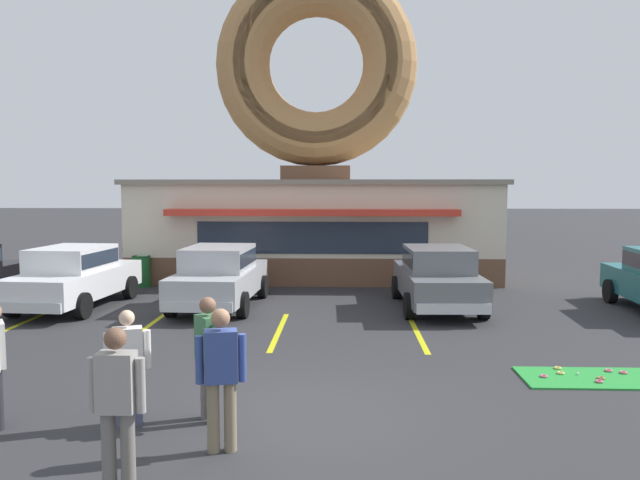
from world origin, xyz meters
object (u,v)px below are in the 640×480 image
object	(u,v)px
car_white	(74,274)
trash_bin	(141,271)
car_grey	(437,275)
pedestrian_clipboard_woman	(208,352)
pedestrian_blue_sweater_man	(128,362)
golf_ball	(578,373)
car_silver	(220,274)
pedestrian_crossing_woman	(221,372)
pedestrian_beanie_man	(117,401)

from	to	relation	value
car_white	trash_bin	world-z (taller)	car_white
car_grey	pedestrian_clipboard_woman	bearing A→B (deg)	-118.08
car_grey	trash_bin	xyz separation A→B (m)	(-8.76, 3.16, -0.37)
pedestrian_blue_sweater_man	trash_bin	xyz separation A→B (m)	(-3.53, 11.26, -0.35)
golf_ball	pedestrian_clipboard_woman	bearing A→B (deg)	-159.24
golf_ball	pedestrian_blue_sweater_man	bearing A→B (deg)	-160.61
pedestrian_clipboard_woman	car_white	bearing A→B (deg)	124.09
car_silver	pedestrian_crossing_woman	size ratio (longest dim) A/B	2.68
car_white	pedestrian_beanie_man	size ratio (longest dim) A/B	2.71
trash_bin	golf_ball	bearing A→B (deg)	-40.97
car_grey	pedestrian_blue_sweater_man	world-z (taller)	car_grey
pedestrian_blue_sweater_man	pedestrian_crossing_woman	world-z (taller)	pedestrian_crossing_woman
car_grey	pedestrian_clipboard_woman	xyz separation A→B (m)	(-4.21, -7.90, 0.06)
pedestrian_clipboard_woman	pedestrian_blue_sweater_man	bearing A→B (deg)	-168.67
pedestrian_blue_sweater_man	car_white	bearing A→B (deg)	117.88
pedestrian_crossing_woman	pedestrian_beanie_man	bearing A→B (deg)	-131.04
trash_bin	car_grey	bearing A→B (deg)	-19.84
golf_ball	car_white	distance (m)	12.21
pedestrian_beanie_man	trash_bin	distance (m)	13.66
golf_ball	pedestrian_clipboard_woman	distance (m)	6.16
car_grey	car_white	distance (m)	9.39
golf_ball	pedestrian_blue_sweater_man	world-z (taller)	pedestrian_blue_sweater_man
pedestrian_clipboard_woman	golf_ball	bearing A→B (deg)	20.76
trash_bin	car_white	bearing A→B (deg)	-100.40
pedestrian_clipboard_woman	trash_bin	size ratio (longest dim) A/B	1.73
car_grey	pedestrian_blue_sweater_man	bearing A→B (deg)	-122.87
pedestrian_blue_sweater_man	pedestrian_clipboard_woman	xyz separation A→B (m)	(1.02, 0.20, 0.09)
car_silver	trash_bin	size ratio (longest dim) A/B	4.75
car_grey	trash_bin	size ratio (longest dim) A/B	4.72
pedestrian_crossing_woman	golf_ball	bearing A→B (deg)	30.43
car_grey	pedestrian_beanie_man	distance (m)	10.95
car_white	pedestrian_clipboard_woman	distance (m)	9.23
golf_ball	pedestrian_beanie_man	xyz separation A→B (m)	(-6.21, -4.14, 0.91)
golf_ball	pedestrian_blue_sweater_man	size ratio (longest dim) A/B	0.03
car_silver	pedestrian_beanie_man	world-z (taller)	pedestrian_beanie_man
car_silver	pedestrian_blue_sweater_man	xyz separation A→B (m)	(0.40, -8.07, -0.03)
golf_ball	car_silver	xyz separation A→B (m)	(-7.12, 5.71, 0.82)
car_grey	pedestrian_crossing_woman	world-z (taller)	pedestrian_crossing_woman
pedestrian_crossing_woman	trash_bin	distance (m)	13.01
car_silver	trash_bin	distance (m)	4.48
pedestrian_blue_sweater_man	car_grey	bearing A→B (deg)	57.13
car_white	pedestrian_beanie_man	xyz separation A→B (m)	(4.66, -9.62, 0.09)
pedestrian_beanie_man	trash_bin	bearing A→B (deg)	107.20
golf_ball	car_silver	world-z (taller)	car_silver
pedestrian_blue_sweater_man	pedestrian_crossing_woman	bearing A→B (deg)	-28.99
pedestrian_crossing_woman	trash_bin	world-z (taller)	pedestrian_crossing_woman
car_grey	trash_bin	distance (m)	9.32
pedestrian_clipboard_woman	trash_bin	distance (m)	11.97
golf_ball	trash_bin	xyz separation A→B (m)	(-10.25, 8.90, 0.45)
car_silver	pedestrian_clipboard_woman	xyz separation A→B (m)	(1.42, -7.87, 0.06)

